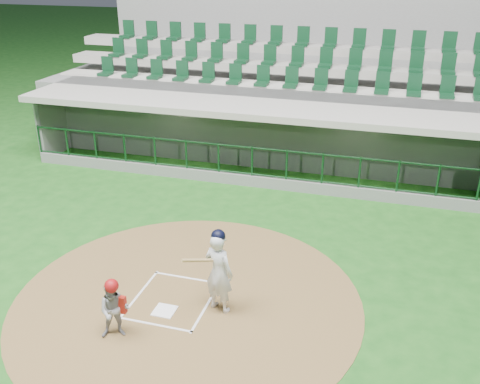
% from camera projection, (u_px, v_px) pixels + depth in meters
% --- Properties ---
extents(ground, '(120.00, 120.00, 0.00)m').
position_uv_depth(ground, '(178.00, 292.00, 11.33)').
color(ground, '#184E16').
rests_on(ground, ground).
extents(dirt_circle, '(7.20, 7.20, 0.01)m').
position_uv_depth(dirt_circle, '(188.00, 300.00, 11.08)').
color(dirt_circle, brown).
rests_on(dirt_circle, ground).
extents(home_plate, '(0.43, 0.43, 0.02)m').
position_uv_depth(home_plate, '(165.00, 311.00, 10.71)').
color(home_plate, white).
rests_on(home_plate, dirt_circle).
extents(batter_box_chalk, '(1.55, 1.80, 0.01)m').
position_uv_depth(batter_box_chalk, '(172.00, 300.00, 11.06)').
color(batter_box_chalk, white).
rests_on(batter_box_chalk, ground).
extents(dugout_structure, '(16.40, 3.70, 3.00)m').
position_uv_depth(dugout_structure, '(268.00, 138.00, 17.79)').
color(dugout_structure, slate).
rests_on(dugout_structure, ground).
extents(seating_deck, '(17.00, 6.72, 5.15)m').
position_uv_depth(seating_deck, '(286.00, 102.00, 20.31)').
color(seating_deck, slate).
rests_on(seating_deck, ground).
extents(batter, '(0.90, 0.94, 1.80)m').
position_uv_depth(batter, '(219.00, 271.00, 10.43)').
color(batter, silver).
rests_on(batter, dirt_circle).
extents(catcher, '(0.69, 0.62, 1.23)m').
position_uv_depth(catcher, '(114.00, 308.00, 9.80)').
color(catcher, gray).
rests_on(catcher, dirt_circle).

